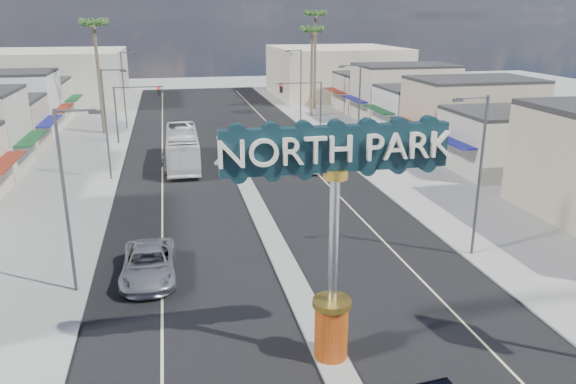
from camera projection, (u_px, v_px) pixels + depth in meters
name	position (u px, v px, depth m)	size (l,w,h in m)	color
ground	(240.00, 173.00, 48.23)	(160.00, 160.00, 0.00)	gray
road	(240.00, 173.00, 48.23)	(20.00, 120.00, 0.01)	black
median_island	(274.00, 242.00, 33.28)	(1.30, 30.00, 0.16)	gray
sidewalk_left	(68.00, 182.00, 45.42)	(8.00, 120.00, 0.12)	gray
sidewalk_right	(392.00, 164.00, 51.00)	(8.00, 120.00, 0.12)	gray
storefront_row_right	(433.00, 106.00, 64.24)	(12.00, 42.00, 6.00)	#B7B29E
backdrop_far_left	(56.00, 78.00, 84.62)	(20.00, 20.00, 8.00)	#B7B29E
backdrop_far_right	(336.00, 72.00, 93.39)	(20.00, 20.00, 8.00)	beige
gateway_sign	(334.00, 218.00, 20.31)	(8.20, 1.50, 9.15)	red
traffic_signal_left	(133.00, 103.00, 58.17)	(5.09, 0.45, 6.00)	#47474C
traffic_signal_right	(305.00, 98.00, 61.83)	(5.09, 0.45, 6.00)	#47474C
streetlight_l_near	(68.00, 193.00, 25.98)	(2.03, 0.22, 9.00)	#47474C
streetlight_l_mid	(108.00, 119.00, 44.63)	(2.03, 0.22, 9.00)	#47474C
streetlight_l_far	(125.00, 86.00, 65.15)	(2.03, 0.22, 9.00)	#47474C
streetlight_r_near	(478.00, 169.00, 30.13)	(2.03, 0.22, 9.00)	#47474C
streetlight_r_mid	(357.00, 110.00, 48.79)	(2.03, 0.22, 9.00)	#47474C
streetlight_r_far	(300.00, 82.00, 69.31)	(2.03, 0.22, 9.00)	#47474C
palm_left_far	(94.00, 29.00, 60.84)	(2.60, 2.60, 13.10)	brown
palm_right_mid	(312.00, 35.00, 71.89)	(2.60, 2.60, 12.10)	brown
palm_right_far	(316.00, 20.00, 77.35)	(2.60, 2.60, 14.10)	brown
suv_left	(149.00, 264.00, 28.71)	(2.66, 5.78, 1.61)	#B1B2B6
car_parked_left	(173.00, 160.00, 49.03)	(2.00, 4.97, 1.69)	slate
car_parked_right	(303.00, 163.00, 48.76)	(1.54, 4.42, 1.46)	white
city_bus	(182.00, 147.00, 50.41)	(2.73, 11.66, 3.25)	silver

